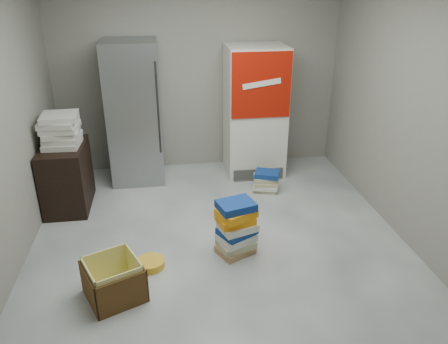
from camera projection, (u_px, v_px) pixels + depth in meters
name	position (u px, v px, depth m)	size (l,w,h in m)	color
ground	(223.00, 259.00, 4.46)	(5.00, 5.00, 0.00)	silver
room_shell	(223.00, 85.00, 3.71)	(4.04, 5.04, 2.82)	gray
steel_fridge	(135.00, 113.00, 5.86)	(0.70, 0.72, 1.90)	#A0A3A8
coke_cooler	(255.00, 111.00, 6.09)	(0.80, 0.73, 1.80)	silver
wood_shelf	(67.00, 177.00, 5.32)	(0.50, 0.80, 0.80)	black
supply_box_stack	(61.00, 130.00, 5.08)	(0.44, 0.44, 0.39)	beige
phonebook_stack_main	(236.00, 228.00, 4.45)	(0.46, 0.44, 0.60)	#A58054
phonebook_stack_side	(266.00, 181.00, 5.81)	(0.40, 0.35, 0.27)	tan
cardboard_box	(114.00, 282.00, 3.89)	(0.61, 0.61, 0.38)	yellow
bucket_lid	(150.00, 263.00, 4.33)	(0.28, 0.28, 0.07)	gold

